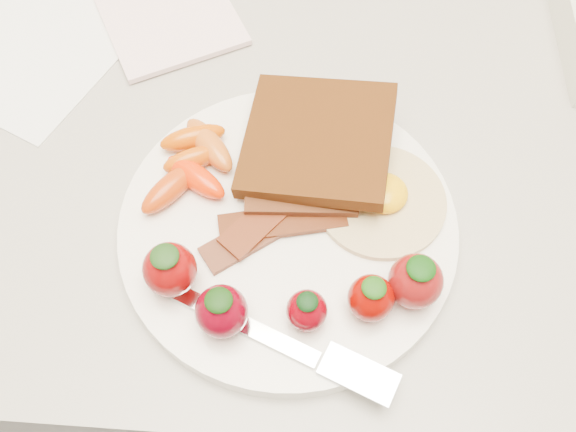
{
  "coord_description": "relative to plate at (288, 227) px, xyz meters",
  "views": [
    {
      "loc": [
        -0.01,
        1.32,
        1.37
      ],
      "look_at": [
        -0.03,
        1.56,
        0.93
      ],
      "focal_mm": 40.0,
      "sensor_mm": 36.0,
      "label": 1
    }
  ],
  "objects": [
    {
      "name": "counter",
      "position": [
        0.03,
        0.14,
        -0.46
      ],
      "size": [
        2.0,
        0.6,
        0.9
      ],
      "primitive_type": "cube",
      "color": "gray",
      "rests_on": "ground"
    },
    {
      "name": "plate",
      "position": [
        0.0,
        0.0,
        0.0
      ],
      "size": [
        0.27,
        0.27,
        0.02
      ],
      "primitive_type": "cylinder",
      "color": "white",
      "rests_on": "counter"
    },
    {
      "name": "toast_lower",
      "position": [
        0.01,
        0.05,
        0.02
      ],
      "size": [
        0.09,
        0.09,
        0.01
      ],
      "primitive_type": "cube",
      "rotation": [
        0.0,
        0.0,
        0.06
      ],
      "color": "#35190B",
      "rests_on": "plate"
    },
    {
      "name": "toast_upper",
      "position": [
        0.02,
        0.07,
        0.03
      ],
      "size": [
        0.13,
        0.13,
        0.03
      ],
      "primitive_type": "cube",
      "rotation": [
        0.0,
        -0.1,
        -0.1
      ],
      "color": "black",
      "rests_on": "toast_lower"
    },
    {
      "name": "fried_egg",
      "position": [
        0.07,
        0.02,
        0.01
      ],
      "size": [
        0.11,
        0.11,
        0.02
      ],
      "color": "beige",
      "rests_on": "plate"
    },
    {
      "name": "bacon_strips",
      "position": [
        -0.01,
        -0.0,
        0.01
      ],
      "size": [
        0.12,
        0.11,
        0.01
      ],
      "color": "#320905",
      "rests_on": "plate"
    },
    {
      "name": "baby_carrots",
      "position": [
        -0.08,
        0.05,
        0.02
      ],
      "size": [
        0.08,
        0.11,
        0.02
      ],
      "color": "#C54B04",
      "rests_on": "plate"
    },
    {
      "name": "strawberries",
      "position": [
        0.01,
        -0.07,
        0.03
      ],
      "size": [
        0.22,
        0.07,
        0.05
      ],
      "color": "#780606",
      "rests_on": "plate"
    },
    {
      "name": "fork",
      "position": [
        0.01,
        -0.1,
        0.01
      ],
      "size": [
        0.18,
        0.09,
        0.0
      ],
      "color": "silver",
      "rests_on": "plate"
    },
    {
      "name": "paper_sheet",
      "position": [
        -0.26,
        0.23,
        -0.01
      ],
      "size": [
        0.3,
        0.33,
        0.0
      ],
      "primitive_type": "cube",
      "rotation": [
        0.0,
        0.0,
        -0.44
      ],
      "color": "white",
      "rests_on": "counter"
    },
    {
      "name": "notepad",
      "position": [
        -0.15,
        0.25,
        -0.0
      ],
      "size": [
        0.19,
        0.22,
        0.01
      ],
      "primitive_type": "cube",
      "rotation": [
        0.0,
        0.0,
        0.49
      ],
      "color": "#FCCFD0",
      "rests_on": "paper_sheet"
    }
  ]
}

